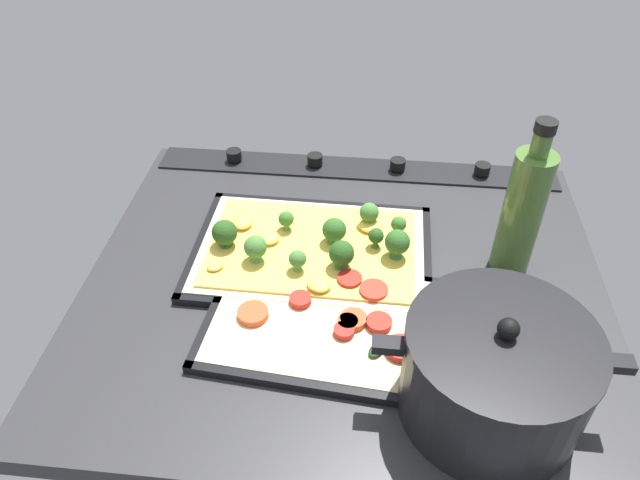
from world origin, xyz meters
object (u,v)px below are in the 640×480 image
Objects in this scene: oil_bottle at (523,210)px; broccoli_pizza at (313,246)px; cooking_pot at (495,373)px; baking_tray_back at (324,324)px; baking_tray_front at (312,254)px; veggie_pizza_back at (328,320)px.

broccoli_pizza is at bearing 2.12° from oil_bottle.
baking_tray_back is at bearing -27.59° from cooking_pot.
baking_tray_back is (-3.29, 14.25, 0.01)cm from baking_tray_front.
cooking_pot is 1.15× the size of oil_bottle.
broccoli_pizza is 30.90cm from oil_bottle.
cooking_pot is 26.96cm from oil_bottle.
broccoli_pizza is 1.11× the size of veggie_pizza_back.
veggie_pizza_back is (-3.59, 14.00, -0.86)cm from broccoli_pizza.
baking_tray_front is 1.31× the size of cooking_pot.
broccoli_pizza is at bearing 153.89° from baking_tray_front.
oil_bottle is (-6.17, -25.94, 3.95)cm from cooking_pot.
oil_bottle is at bearing -177.88° from broccoli_pizza.
veggie_pizza_back is (-0.54, -0.14, 0.75)cm from baking_tray_back.
oil_bottle is at bearing -149.97° from veggie_pizza_back.
baking_tray_front is 35.01cm from cooking_pot.
baking_tray_front is 1.07× the size of broccoli_pizza.
broccoli_pizza is 14.48cm from veggie_pizza_back.
veggie_pizza_back is at bearing -165.65° from baking_tray_back.
oil_bottle is (-29.95, -0.98, 10.04)cm from baking_tray_front.
veggie_pizza_back is at bearing 105.18° from baking_tray_front.
broccoli_pizza is at bearing -75.60° from veggie_pizza_back.
veggie_pizza_back is 23.32cm from cooking_pot.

